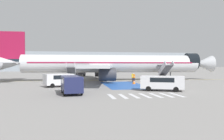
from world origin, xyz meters
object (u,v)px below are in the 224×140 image
ground_crew_2 (134,77)px  terminal_building (101,62)px  boarding_stairs_forward (166,76)px  service_van_1 (71,83)px  ground_crew_1 (113,76)px  service_van_0 (162,82)px  ground_crew_0 (133,77)px  fuel_tanker (79,70)px  service_van_3 (59,79)px  airliner (109,64)px  traffic_cone_0 (134,82)px  boarding_stairs_aft (71,77)px

ground_crew_2 → terminal_building: size_ratio=0.02×
boarding_stairs_forward → service_van_1: 24.20m
boarding_stairs_forward → ground_crew_1: bearing=170.4°
boarding_stairs_forward → service_van_1: (-18.26, -15.88, 0.20)m
service_van_0 → ground_crew_0: 14.91m
terminal_building → service_van_0: bearing=-92.5°
fuel_tanker → ground_crew_1: 26.49m
boarding_stairs_forward → terminal_building: size_ratio=0.05×
boarding_stairs_forward → service_van_0: bearing=-112.4°
service_van_1 → service_van_3: (-1.94, 8.49, -0.04)m
service_van_1 → terminal_building: 101.36m
fuel_tanker → service_van_0: (9.32, -42.89, -0.58)m
ground_crew_0 → ground_crew_1: bearing=-30.9°
airliner → traffic_cone_0: 10.31m
terminal_building → airliner: bearing=-95.7°
ground_crew_0 → ground_crew_2: 1.20m
service_van_0 → ground_crew_0: (0.25, 14.90, -0.13)m
boarding_stairs_forward → service_van_0: (-7.01, -14.88, 0.13)m
ground_crew_0 → ground_crew_2: (-0.08, -1.20, -0.03)m
ground_crew_0 → ground_crew_2: size_ratio=1.02×
fuel_tanker → service_van_3: (-3.87, -35.39, -0.56)m
terminal_building → ground_crew_1: bearing=-95.2°
traffic_cone_0 → ground_crew_0: bearing=77.3°
traffic_cone_0 → service_van_0: bearing=-85.8°
airliner → fuel_tanker: 23.83m
boarding_stairs_forward → ground_crew_0: 6.76m
fuel_tanker → service_van_1: 43.93m
fuel_tanker → terminal_building: (13.59, 56.20, 3.53)m
service_van_0 → service_van_1: 11.30m
boarding_stairs_aft → service_van_0: (11.46, -15.80, 0.18)m
service_van_0 → ground_crew_0: service_van_0 is taller
service_van_3 → traffic_cone_0: 12.79m
fuel_tanker → service_van_3: 35.61m
ground_crew_0 → terminal_building: size_ratio=0.02×
boarding_stairs_forward → service_van_1: boarding_stairs_forward is taller
service_van_0 → traffic_cone_0: bearing=28.1°
airliner → ground_crew_1: size_ratio=26.60×
fuel_tanker → ground_crew_0: bearing=-76.2°
traffic_cone_0 → airliner: bearing=106.7°
boarding_stairs_aft → ground_crew_0: size_ratio=3.04×
fuel_tanker → ground_crew_0: fuel_tanker is taller
boarding_stairs_forward → service_van_1: bearing=-136.2°
ground_crew_0 → service_van_3: bearing=30.9°
service_van_1 → ground_crew_0: (11.50, 15.90, -0.20)m
boarding_stairs_forward → boarding_stairs_aft: size_ratio=1.00×
boarding_stairs_aft → traffic_cone_0: (10.70, -5.37, -0.62)m
boarding_stairs_aft → ground_crew_1: bearing=12.0°
service_van_3 → traffic_cone_0: (12.43, 2.93, -0.82)m
airliner → service_van_1: (-7.66, -20.82, -2.29)m
airliner → service_van_0: bearing=13.1°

